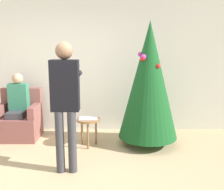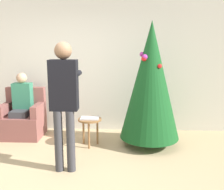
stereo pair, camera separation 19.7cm
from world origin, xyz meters
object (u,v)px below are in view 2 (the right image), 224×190
Objects in this scene: christmas_tree at (151,81)px; armchair at (23,119)px; person_seated at (22,102)px; side_stool at (90,123)px; person_standing at (64,95)px.

christmas_tree is 2.61m from armchair.
person_seated is at bearing 171.82° from christmas_tree.
armchair is 1.46m from side_stool.
christmas_tree reaches higher than side_stool.
person_seated reaches higher than armchair.
side_stool is at bearing 75.84° from person_standing.
person_seated is 1.47m from side_stool.
christmas_tree reaches higher than armchair.
person_standing reaches higher than person_seated.
christmas_tree reaches higher than person_seated.
person_standing reaches higher than armchair.
armchair is at bearing 171.25° from christmas_tree.
christmas_tree is 2.32× the size of armchair.
christmas_tree is 1.75× the size of person_seated.
armchair is 0.35m from person_seated.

